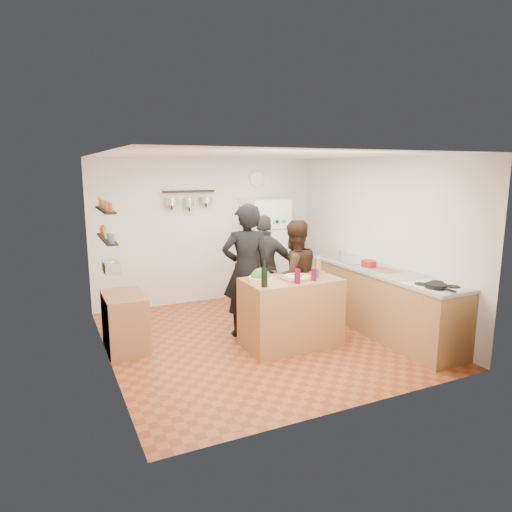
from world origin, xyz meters
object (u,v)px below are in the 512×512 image
person_back (265,268)px  counter_run (383,302)px  wall_clock (257,178)px  skillet (436,286)px  person_left (246,270)px  prep_island (291,312)px  salt_canister (316,274)px  person_center (294,277)px  wine_bottle (264,277)px  red_bowl (369,264)px  fridge (265,250)px  side_table (125,321)px  pepper_mill (318,267)px  salad_bowl (261,279)px

person_back → counter_run: 1.82m
wall_clock → skillet: bearing=-79.9°
person_left → wall_clock: size_ratio=6.23×
prep_island → salt_canister: 0.61m
person_center → skillet: (1.04, -1.61, 0.13)m
prep_island → person_left: 0.86m
wine_bottle → red_bowl: wine_bottle is taller
person_center → salt_canister: bearing=91.4°
wine_bottle → fridge: bearing=63.6°
side_table → counter_run: bearing=-15.9°
pepper_mill → red_bowl: pepper_mill is taller
wall_clock → wine_bottle: bearing=-113.5°
person_center → person_back: person_back is taller
prep_island → red_bowl: 1.47m
person_left → skillet: bearing=145.4°
side_table → wine_bottle: bearing=-34.6°
prep_island → side_table: 2.18m
person_center → person_back: bearing=-79.1°
person_back → side_table: size_ratio=2.04×
salt_canister → fridge: size_ratio=0.07×
skillet → wall_clock: wall_clock is taller
pepper_mill → counter_run: (0.98, -0.20, -0.56)m
wine_bottle → pepper_mill: bearing=15.9°
pepper_mill → salt_canister: pepper_mill is taller
person_center → red_bowl: 1.14m
prep_island → person_left: bearing=121.7°
prep_island → counter_run: (1.43, -0.15, -0.01)m
person_back → red_bowl: (1.21, -0.97, 0.15)m
prep_island → person_back: bearing=81.7°
person_center → skillet: size_ratio=6.34×
salt_canister → fridge: fridge is taller
pepper_mill → counter_run: 1.14m
person_left → side_table: bearing=4.1°
person_back → side_table: 2.24m
salt_canister → person_center: (-0.01, 0.56, -0.16)m
wine_bottle → skillet: bearing=-27.6°
red_bowl → salt_canister: bearing=-166.5°
prep_island → person_center: person_center is taller
wine_bottle → skillet: 2.06m
salt_canister → person_left: (-0.67, 0.73, -0.04)m
person_left → person_center: 0.69m
salad_bowl → person_center: 0.82m
prep_island → salad_bowl: size_ratio=4.06×
salad_bowl → person_center: bearing=28.6°
salt_canister → counter_run: salt_canister is taller
pepper_mill → person_back: person_back is taller
counter_run → red_bowl: bearing=99.8°
person_back → wall_clock: 1.98m
person_center → wall_clock: (0.39, 2.04, 1.34)m
counter_run → skillet: 1.14m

